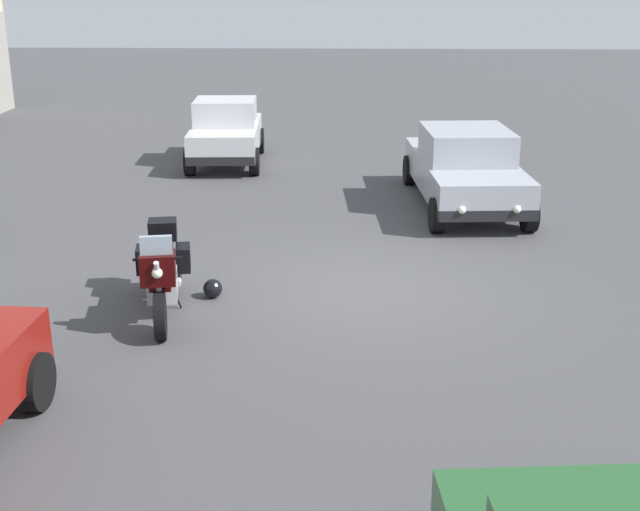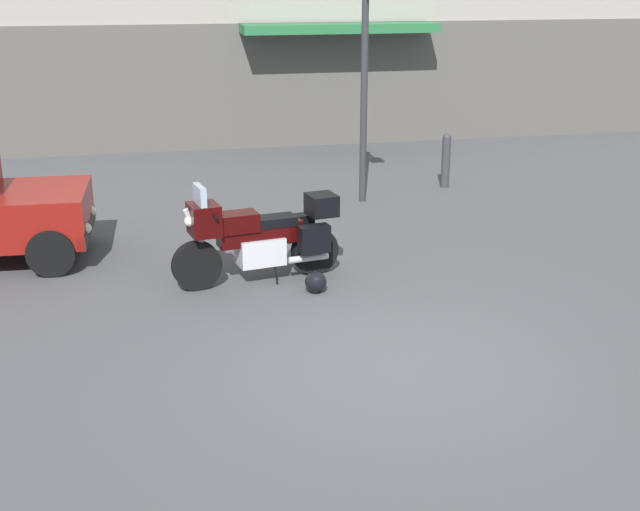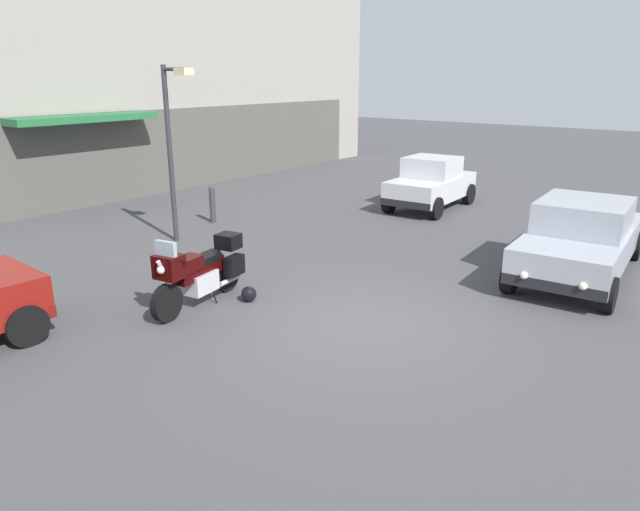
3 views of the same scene
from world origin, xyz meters
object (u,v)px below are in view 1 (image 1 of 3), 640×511
(helmet, at_px, (213,288))
(car_sedan_far, at_px, (465,167))
(car_compact_side, at_px, (226,132))
(motorcycle, at_px, (162,271))

(helmet, xyz_separation_m, car_sedan_far, (5.16, -4.25, 0.64))
(helmet, bearing_deg, car_compact_side, 6.60)
(helmet, distance_m, car_sedan_far, 6.72)
(motorcycle, bearing_deg, car_compact_side, 172.97)
(motorcycle, distance_m, car_compact_side, 9.50)
(motorcycle, bearing_deg, car_sedan_far, 130.37)
(car_compact_side, bearing_deg, motorcycle, 179.58)
(helmet, height_order, car_sedan_far, car_sedan_far)
(motorcycle, relative_size, helmet, 8.04)
(motorcycle, distance_m, car_sedan_far, 7.54)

